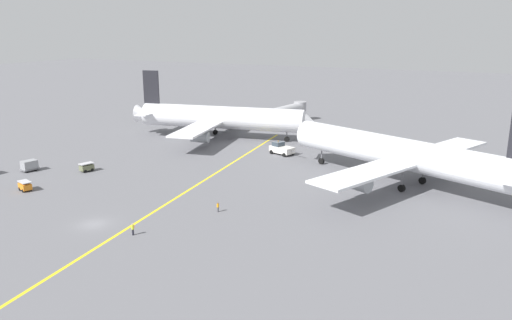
% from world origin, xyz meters
% --- Properties ---
extents(ground_plane, '(600.00, 600.00, 0.00)m').
position_xyz_m(ground_plane, '(0.00, 0.00, 0.00)').
color(ground_plane, slate).
extents(taxiway_stripe, '(11.37, 119.55, 0.01)m').
position_xyz_m(taxiway_stripe, '(4.64, 10.00, 0.00)').
color(taxiway_stripe, yellow).
rests_on(taxiway_stripe, ground).
extents(airliner_at_gate_left, '(48.50, 44.63, 16.92)m').
position_xyz_m(airliner_at_gate_left, '(-12.70, 60.04, 5.29)').
color(airliner_at_gate_left, silver).
rests_on(airliner_at_gate_left, ground).
extents(airliner_being_pushed, '(48.93, 46.00, 16.32)m').
position_xyz_m(airliner_being_pushed, '(36.60, 39.11, 5.75)').
color(airliner_being_pushed, white).
rests_on(airliner_being_pushed, ground).
extents(pushback_tug, '(8.68, 4.63, 2.99)m').
position_xyz_m(pushback_tug, '(8.45, 50.70, 1.27)').
color(pushback_tug, white).
rests_on(pushback_tug, ground).
extents(gse_baggage_cart_trailing, '(3.10, 2.39, 1.71)m').
position_xyz_m(gse_baggage_cart_trailing, '(-22.07, 6.79, 0.86)').
color(gse_baggage_cart_trailing, orange).
rests_on(gse_baggage_cart_trailing, ground).
extents(gse_container_dolly_flat, '(2.92, 3.64, 2.15)m').
position_xyz_m(gse_container_dolly_flat, '(-31.73, 16.09, 1.17)').
color(gse_container_dolly_flat, slate).
rests_on(gse_container_dolly_flat, ground).
extents(gse_baggage_cart_near_cluster, '(2.28, 3.06, 1.71)m').
position_xyz_m(gse_baggage_cart_near_cluster, '(-21.16, 20.79, 0.86)').
color(gse_baggage_cart_near_cluster, '#666B4C').
rests_on(gse_baggage_cart_near_cluster, ground).
extents(ground_crew_ramp_agent_by_cones, '(0.36, 0.36, 1.54)m').
position_xyz_m(ground_crew_ramp_agent_by_cones, '(13.86, 12.31, 0.79)').
color(ground_crew_ramp_agent_by_cones, '#4C4C51').
rests_on(ground_crew_ramp_agent_by_cones, ground).
extents(ground_crew_wing_walker_right, '(0.50, 0.36, 1.72)m').
position_xyz_m(ground_crew_wing_walker_right, '(7.76, -0.68, 0.90)').
color(ground_crew_wing_walker_right, black).
rests_on(ground_crew_wing_walker_right, ground).
extents(jet_bridge, '(5.88, 17.25, 5.74)m').
position_xyz_m(jet_bridge, '(-4.17, 87.52, 3.96)').
color(jet_bridge, '#B7B7BC').
rests_on(jet_bridge, ground).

